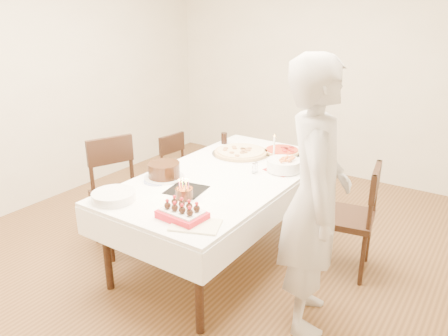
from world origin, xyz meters
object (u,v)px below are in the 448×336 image
Objects in this scene: chair_right_savory at (345,217)px; person at (315,199)px; birthday_cake at (184,189)px; strawberry_box at (182,214)px; taper_candle at (274,149)px; layer_cake at (164,170)px; dining_table at (224,214)px; pizza_pepperoni at (282,151)px; chair_left_savory at (184,173)px; pasta_bowl at (284,165)px; cola_glass at (224,138)px; pizza_white at (241,152)px; chair_left_dessert at (122,196)px.

person is at bearing -98.72° from chair_right_savory.
strawberry_box is at bearing -53.47° from birthday_cake.
layer_cake is at bearing -125.88° from taper_candle.
dining_table is 1.16× the size of person.
person is 1.43m from pizza_pepperoni.
strawberry_box reaches higher than chair_left_savory.
birthday_cake reaches higher than dining_table.
taper_candle is 1.30m from strawberry_box.
pizza_pepperoni is 0.48m from pasta_bowl.
chair_left_savory is at bearing 120.66° from layer_cake.
chair_right_savory is at bearing -179.32° from chair_left_savory.
cola_glass reaches higher than dining_table.
taper_candle is at bearing 54.12° from layer_cake.
pizza_white is 1.51× the size of pizza_pepperoni.
chair_left_savory is at bearing 176.43° from taper_candle.
birthday_cake is at bearing 76.46° from person.
cola_glass is at bearing -84.20° from chair_left_dessert.
cola_glass is (-1.45, 1.12, -0.11)m from person.
chair_left_savory reaches higher than pizza_white.
chair_right_savory is (0.95, 0.35, 0.09)m from dining_table.
taper_candle is at bearing 80.06° from birthday_cake.
layer_cake is (0.46, 0.06, 0.32)m from chair_left_dessert.
layer_cake reaches higher than chair_left_savory.
layer_cake is at bearing -114.50° from pizza_pepperoni.
taper_candle reaches higher than chair_right_savory.
person is at bearing 30.67° from strawberry_box.
dining_table is at bearing -131.51° from chair_left_dessert.
dining_table is 15.43× the size of birthday_cake.
birthday_cake is at bearing 126.53° from strawberry_box.
chair_left_dessert reaches higher than strawberry_box.
chair_left_dessert is at bearing 168.64° from birthday_cake.
person is 1.46m from pizza_white.
strawberry_box is (-0.72, -1.18, 0.32)m from chair_right_savory.
chair_left_savory is 2.87× the size of taper_candle.
taper_candle reaches higher than birthday_cake.
chair_right_savory is 0.87m from person.
strawberry_box is (-0.74, -0.44, -0.13)m from person.
strawberry_box reaches higher than dining_table.
chair_right_savory is 0.66m from pasta_bowl.
birthday_cake is at bearing -144.68° from chair_right_savory.
chair_left_savory is 0.81× the size of chair_left_dessert.
dining_table is 7.38× the size of pasta_bowl.
cola_glass is at bearing 112.06° from birthday_cake.
birthday_cake is at bearing -169.04° from chair_left_dessert.
person is 1.84m from cola_glass.
chair_right_savory is 1.71× the size of pizza_white.
chair_right_savory is 0.94× the size of chair_left_dessert.
pizza_white is 3.96× the size of birthday_cake.
taper_candle reaches higher than pizza_pepperoni.
chair_right_savory is 1.52m from layer_cake.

